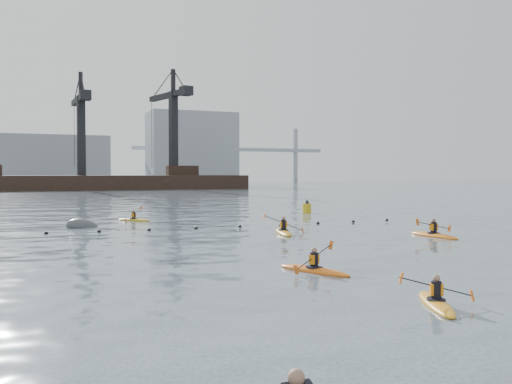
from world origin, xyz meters
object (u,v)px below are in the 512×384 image
kayaker_1 (436,302)px  kayaker_5 (134,219)px  kayaker_4 (434,235)px  kayaker_3 (284,232)px  kayaker_0 (314,269)px  mooring_buoy (83,227)px  nav_buoy (307,208)px

kayaker_1 → kayaker_5: size_ratio=1.18×
kayaker_4 → kayaker_5: bearing=-52.6°
kayaker_1 → kayaker_3: (3.50, 17.52, 0.02)m
kayaker_1 → kayaker_4: bearing=75.4°
kayaker_0 → kayaker_1: kayaker_0 is taller
kayaker_3 → mooring_buoy: size_ratio=1.69×
kayaker_3 → nav_buoy: 16.77m
kayaker_0 → kayaker_5: (-2.68, 23.92, -0.01)m
kayaker_5 → mooring_buoy: kayaker_5 is taller
kayaker_1 → mooring_buoy: kayaker_1 is taller
kayaker_0 → nav_buoy: 29.18m
kayaker_0 → kayaker_5: kayaker_5 is taller
kayaker_3 → kayaker_4: 8.57m
kayaker_5 → kayaker_1: bearing=-126.8°
kayaker_1 → nav_buoy: nav_buoy is taller
kayaker_0 → mooring_buoy: size_ratio=1.45×
kayaker_3 → kayaker_1: bearing=-87.1°
mooring_buoy → nav_buoy: size_ratio=1.52×
kayaker_5 → nav_buoy: nav_buoy is taller
kayaker_4 → nav_buoy: 18.92m
kayaker_1 → nav_buoy: (12.35, 31.76, 0.34)m
mooring_buoy → kayaker_0: bearing=-72.0°
kayaker_0 → kayaker_4: (11.45, 7.24, 0.02)m
nav_buoy → kayaker_1: bearing=-111.3°
mooring_buoy → kayaker_3: bearing=-37.9°
kayaker_4 → nav_buoy: nav_buoy is taller
kayaker_4 → kayaker_5: kayaker_4 is taller
kayaker_4 → kayaker_1: bearing=47.4°
kayaker_1 → mooring_buoy: bearing=130.9°
kayaker_3 → kayaker_5: 13.90m
kayaker_4 → nav_buoy: bearing=-97.8°
kayaker_0 → kayaker_3: kayaker_3 is taller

